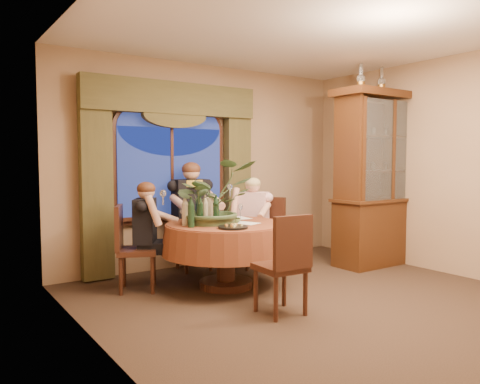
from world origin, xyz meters
TOP-DOWN VIEW (x-y plane):
  - floor at (0.00, 0.00)m, footprint 5.00×5.00m
  - wall_back at (0.00, 2.50)m, footprint 4.50×0.00m
  - wall_right at (2.25, 0.00)m, footprint 0.00×5.00m
  - ceiling at (0.00, 0.00)m, footprint 5.00×5.00m
  - window at (-0.60, 2.43)m, footprint 1.62×0.10m
  - arched_transom at (-0.60, 2.43)m, footprint 1.60×0.06m
  - drapery_left at (-1.63, 2.38)m, footprint 0.38×0.14m
  - drapery_right at (0.43, 2.38)m, footprint 0.38×0.14m
  - swag_valance at (-0.60, 2.35)m, footprint 2.45×0.16m
  - dining_table at (-0.50, 1.25)m, footprint 1.83×1.83m
  - china_cabinet at (1.97, 1.07)m, footprint 1.49×0.59m
  - oil_lamp_left at (1.54, 1.07)m, footprint 0.11×0.11m
  - oil_lamp_center at (1.97, 1.07)m, footprint 0.11×0.11m
  - oil_lamp_right at (2.39, 1.07)m, footprint 0.11×0.11m
  - chair_right at (0.39, 1.67)m, footprint 0.56×0.56m
  - chair_back_right at (-0.39, 2.22)m, footprint 0.46×0.46m
  - chair_back at (-1.39, 1.69)m, footprint 0.56×0.56m
  - chair_front_left at (-0.57, 0.17)m, footprint 0.45×0.45m
  - person_pink at (0.31, 1.82)m, footprint 0.59×0.60m
  - person_back at (-1.28, 1.74)m, footprint 0.58×0.59m
  - person_scarf at (-0.43, 2.22)m, footprint 0.55×0.51m
  - stoneware_vase at (-0.61, 1.42)m, footprint 0.15×0.15m
  - centerpiece_plant at (-0.62, 1.34)m, footprint 0.95×1.06m
  - olive_bowl at (-0.42, 1.20)m, footprint 0.17×0.17m
  - cheese_platter at (-0.66, 0.85)m, footprint 0.32×0.32m
  - wine_bottle_0 at (-0.76, 1.27)m, footprint 0.07×0.07m
  - wine_bottle_1 at (-0.97, 1.34)m, footprint 0.07×0.07m
  - wine_bottle_2 at (-0.99, 1.17)m, footprint 0.07×0.07m
  - wine_bottle_3 at (-0.77, 1.41)m, footprint 0.07×0.07m
  - wine_bottle_4 at (-0.84, 1.25)m, footprint 0.07×0.07m
  - wine_bottle_5 at (-0.64, 1.22)m, footprint 0.07×0.07m
  - tasting_paper_0 at (-0.33, 1.09)m, footprint 0.29×0.35m
  - tasting_paper_1 at (-0.13, 1.52)m, footprint 0.23×0.32m
  - wine_glass_person_pink at (-0.10, 1.54)m, footprint 0.07×0.07m
  - wine_glass_person_back at (-0.91, 1.51)m, footprint 0.07×0.07m
  - wine_glass_person_scarf at (-0.46, 1.74)m, footprint 0.07×0.07m

SIDE VIEW (x-z plane):
  - floor at x=0.00m, z-range 0.00..0.00m
  - dining_table at x=-0.50m, z-range 0.00..0.75m
  - chair_right at x=0.39m, z-range 0.00..0.96m
  - chair_back_right at x=-0.39m, z-range 0.00..0.96m
  - chair_back at x=-1.39m, z-range 0.00..0.96m
  - chair_front_left at x=-0.57m, z-range 0.00..0.96m
  - person_back at x=-1.28m, z-range 0.00..1.23m
  - person_pink at x=0.31m, z-range 0.00..1.24m
  - person_scarf at x=-0.43m, z-range 0.00..1.45m
  - tasting_paper_0 at x=-0.33m, z-range 0.75..0.76m
  - tasting_paper_1 at x=-0.13m, z-range 0.75..0.76m
  - cheese_platter at x=-0.66m, z-range 0.75..0.77m
  - olive_bowl at x=-0.42m, z-range 0.75..0.80m
  - wine_glass_person_pink at x=-0.10m, z-range 0.75..0.93m
  - wine_glass_person_back at x=-0.91m, z-range 0.75..0.93m
  - wine_glass_person_scarf at x=-0.46m, z-range 0.75..0.93m
  - stoneware_vase at x=-0.61m, z-range 0.75..1.04m
  - wine_bottle_0 at x=-0.76m, z-range 0.75..1.08m
  - wine_bottle_1 at x=-0.97m, z-range 0.75..1.08m
  - wine_bottle_2 at x=-0.99m, z-range 0.75..1.08m
  - wine_bottle_3 at x=-0.77m, z-range 0.75..1.08m
  - wine_bottle_4 at x=-0.84m, z-range 0.75..1.08m
  - wine_bottle_5 at x=-0.64m, z-range 0.75..1.08m
  - drapery_left at x=-1.63m, z-range 0.02..2.34m
  - drapery_right at x=0.43m, z-range 0.02..2.34m
  - china_cabinet at x=1.97m, z-range 0.00..2.42m
  - window at x=-0.60m, z-range 0.64..1.96m
  - centerpiece_plant at x=-0.62m, z-range 0.95..1.78m
  - wall_back at x=0.00m, z-range -0.85..3.65m
  - wall_right at x=2.25m, z-range -1.10..3.90m
  - arched_transom at x=-0.60m, z-range 1.86..2.30m
  - swag_valance at x=-0.60m, z-range 2.07..2.49m
  - oil_lamp_left at x=1.54m, z-range 2.42..2.76m
  - oil_lamp_center at x=1.97m, z-range 2.42..2.76m
  - oil_lamp_right at x=2.39m, z-range 2.42..2.76m
  - ceiling at x=0.00m, z-range 2.80..2.80m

